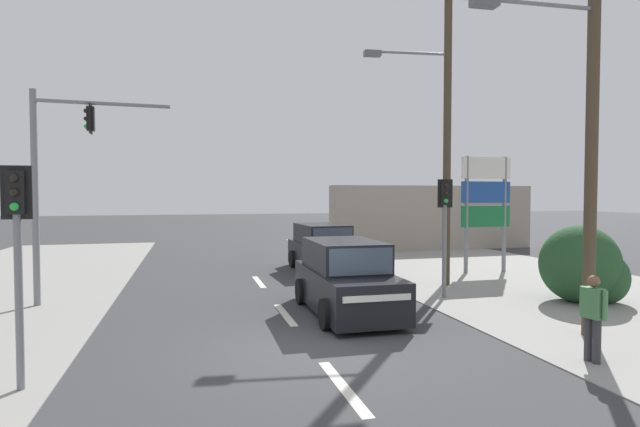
{
  "coord_description": "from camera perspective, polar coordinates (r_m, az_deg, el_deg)",
  "views": [
    {
      "loc": [
        -2.38,
        -9.58,
        3.11
      ],
      "look_at": [
        1.2,
        4.0,
        2.57
      ],
      "focal_mm": 28.0,
      "sensor_mm": 36.0,
      "label": 1
    }
  ],
  "objects": [
    {
      "name": "shopfront_wall_far",
      "position": [
        28.9,
        12.83,
        -0.46
      ],
      "size": [
        12.0,
        1.0,
        3.6
      ],
      "primitive_type": "cube",
      "color": "#A39384",
      "rests_on": "ground"
    },
    {
      "name": "pedestal_signal_left_kerb",
      "position": [
        9.12,
        -31.29,
        -2.47
      ],
      "size": [
        0.44,
        0.29,
        3.56
      ],
      "color": "slate",
      "rests_on": "ground"
    },
    {
      "name": "utility_pole_foreground_right",
      "position": [
        12.42,
        28.24,
        12.0
      ],
      "size": [
        3.78,
        0.39,
        9.83
      ],
      "color": "#4C3D2B",
      "rests_on": "ground"
    },
    {
      "name": "kerb_right_verge",
      "position": [
        16.53,
        29.55,
        -8.89
      ],
      "size": [
        10.0,
        44.0,
        0.02
      ],
      "primitive_type": "cube",
      "color": "gray",
      "rests_on": "ground"
    },
    {
      "name": "pedestrian_at_kerb",
      "position": [
        10.58,
        28.75,
        -9.99
      ],
      "size": [
        0.27,
        0.56,
        1.63
      ],
      "color": "#333338",
      "rests_on": "ground"
    },
    {
      "name": "suv_receding_far",
      "position": [
        13.18,
        2.98,
        -7.53
      ],
      "size": [
        2.11,
        4.56,
        1.9
      ],
      "color": "black",
      "rests_on": "ground"
    },
    {
      "name": "lane_dash_mid",
      "position": [
        13.18,
        -4.01,
        -11.44
      ],
      "size": [
        0.2,
        2.4,
        0.01
      ],
      "primitive_type": "cube",
      "color": "silver",
      "rests_on": "ground"
    },
    {
      "name": "lane_dash_far",
      "position": [
        18.01,
        -7.01,
        -7.75
      ],
      "size": [
        0.2,
        2.4,
        0.01
      ],
      "primitive_type": "cube",
      "color": "silver",
      "rests_on": "ground"
    },
    {
      "name": "pedestal_signal_right_kerb",
      "position": [
        15.28,
        14.08,
        -0.47
      ],
      "size": [
        0.44,
        0.31,
        3.56
      ],
      "color": "slate",
      "rests_on": "ground"
    },
    {
      "name": "traffic_signal_mast",
      "position": [
        15.76,
        -27.91,
        4.57
      ],
      "size": [
        3.69,
        0.44,
        6.0
      ],
      "color": "slate",
      "rests_on": "ground"
    },
    {
      "name": "ground_plane",
      "position": [
        10.35,
        -0.79,
        -15.28
      ],
      "size": [
        140.0,
        140.0,
        0.0
      ],
      "primitive_type": "plane",
      "color": "#3A3A3D"
    },
    {
      "name": "suv_oncoming_mid",
      "position": [
        20.28,
        0.35,
        -4.11
      ],
      "size": [
        2.23,
        4.62,
        1.9
      ],
      "color": "black",
      "rests_on": "ground"
    },
    {
      "name": "roadside_bush",
      "position": [
        16.28,
        27.95,
        -5.34
      ],
      "size": [
        2.4,
        2.06,
        2.22
      ],
      "color": "#234C28",
      "rests_on": "ground"
    },
    {
      "name": "lane_dash_near",
      "position": [
        8.53,
        2.65,
        -19.15
      ],
      "size": [
        0.2,
        2.4,
        0.01
      ],
      "primitive_type": "cube",
      "color": "silver",
      "rests_on": "ground"
    },
    {
      "name": "utility_pole_midground_right",
      "position": [
        17.59,
        13.98,
        10.9
      ],
      "size": [
        3.78,
        0.61,
        10.84
      ],
      "color": "#4C3D2B",
      "rests_on": "ground"
    },
    {
      "name": "shopping_plaza_sign",
      "position": [
        20.72,
        18.41,
        1.73
      ],
      "size": [
        2.1,
        0.16,
        4.6
      ],
      "color": "slate",
      "rests_on": "ground"
    }
  ]
}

